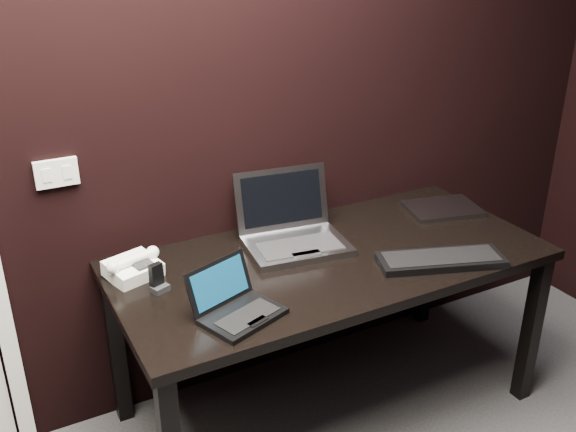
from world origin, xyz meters
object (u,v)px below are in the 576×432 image
netbook (236,306)px  pen_cup (316,213)px  mobile_phone (158,281)px  silver_laptop (293,232)px  closed_laptop (442,209)px  ext_keyboard (441,260)px  desk_phone (133,267)px  desk (331,273)px

netbook → pen_cup: (0.60, 0.50, 0.02)m
mobile_phone → netbook: bearing=-57.0°
silver_laptop → closed_laptop: silver_laptop is taller
ext_keyboard → desk_phone: desk_phone is taller
silver_laptop → closed_laptop: bearing=-2.0°
desk → closed_laptop: size_ratio=4.65×
ext_keyboard → pen_cup: bearing=114.4°
desk_phone → mobile_phone: mobile_phone is taller
ext_keyboard → pen_cup: (-0.24, 0.54, 0.04)m
silver_laptop → pen_cup: silver_laptop is taller
closed_laptop → mobile_phone: 1.36m
ext_keyboard → closed_laptop: (0.34, 0.39, -0.00)m
silver_laptop → desk_phone: (-0.64, 0.04, -0.01)m
pen_cup → mobile_phone: bearing=-164.0°
desk → pen_cup: size_ratio=7.81×
closed_laptop → pen_cup: bearing=165.4°
netbook → mobile_phone: size_ratio=3.11×
desk_phone → mobile_phone: 0.15m
desk → pen_cup: 0.33m
netbook → ext_keyboard: netbook is taller
desk → silver_laptop: (-0.08, 0.16, 0.13)m
closed_laptop → pen_cup: 0.60m
silver_laptop → desk: bearing=-62.8°
closed_laptop → desk_phone: bearing=177.3°
mobile_phone → silver_laptop: bearing=9.3°
desk → ext_keyboard: 0.43m
desk → closed_laptop: closed_laptop is taller
pen_cup → desk: bearing=-108.4°
netbook → desk_phone: netbook is taller
closed_laptop → desk: bearing=-168.5°
silver_laptop → desk_phone: bearing=176.5°
desk → closed_laptop: bearing=11.5°
mobile_phone → desk_phone: bearing=110.0°
silver_laptop → pen_cup: bearing=34.6°
ext_keyboard → closed_laptop: 0.51m
desk → desk_phone: 0.77m
desk → mobile_phone: bearing=174.4°
desk → netbook: size_ratio=5.32×
desk → netbook: (-0.50, -0.21, 0.11)m
closed_laptop → desk_phone: size_ratio=1.66×
mobile_phone → pen_cup: bearing=16.0°
ext_keyboard → closed_laptop: size_ratio=1.40×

